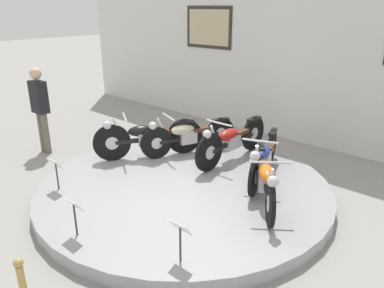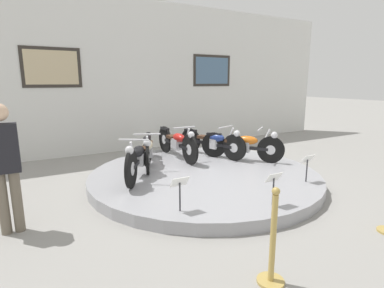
{
  "view_description": "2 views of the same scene",
  "coord_description": "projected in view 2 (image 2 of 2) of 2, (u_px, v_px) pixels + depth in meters",
  "views": [
    {
      "loc": [
        3.69,
        -3.95,
        2.88
      ],
      "look_at": [
        0.12,
        0.05,
        0.87
      ],
      "focal_mm": 35.0,
      "sensor_mm": 36.0,
      "label": 1
    },
    {
      "loc": [
        -3.08,
        -5.03,
        2.01
      ],
      "look_at": [
        -0.06,
        0.41,
        0.7
      ],
      "focal_mm": 28.0,
      "sensor_mm": 36.0,
      "label": 2
    }
  ],
  "objects": [
    {
      "name": "display_platform",
      "position": [
        204.0,
        176.0,
        6.16
      ],
      "size": [
        4.61,
        4.61,
        0.2
      ],
      "primitive_type": "cylinder",
      "color": "#99999E",
      "rests_on": "ground_plane"
    },
    {
      "name": "visitor_standing",
      "position": [
        5.0,
        161.0,
        3.88
      ],
      "size": [
        0.36,
        0.23,
        1.75
      ],
      "color": "#6B6051",
      "rests_on": "ground_plane"
    },
    {
      "name": "motorcycle_cream",
      "position": [
        148.0,
        149.0,
        6.51
      ],
      "size": [
        0.8,
        1.83,
        0.78
      ],
      "color": "black",
      "rests_on": "display_platform"
    },
    {
      "name": "motorcycle_orange",
      "position": [
        243.0,
        144.0,
        6.95
      ],
      "size": [
        1.24,
        1.58,
        0.78
      ],
      "color": "black",
      "rests_on": "display_platform"
    },
    {
      "name": "info_placard_front_left",
      "position": [
        180.0,
        186.0,
        4.2
      ],
      "size": [
        0.26,
        0.11,
        0.51
      ],
      "color": "#333338",
      "rests_on": "display_platform"
    },
    {
      "name": "ground_plane",
      "position": [
        204.0,
        181.0,
        6.18
      ],
      "size": [
        60.0,
        60.0,
        0.0
      ],
      "primitive_type": "plane",
      "color": "gray"
    },
    {
      "name": "info_placard_front_right",
      "position": [
        307.0,
        163.0,
        5.43
      ],
      "size": [
        0.26,
        0.11,
        0.51
      ],
      "color": "#333338",
      "rests_on": "display_platform"
    },
    {
      "name": "motorcycle_black",
      "position": [
        140.0,
        156.0,
        5.75
      ],
      "size": [
        1.14,
        1.74,
        0.82
      ],
      "color": "black",
      "rests_on": "display_platform"
    },
    {
      "name": "info_placard_front_centre",
      "position": [
        274.0,
        182.0,
        4.39
      ],
      "size": [
        0.26,
        0.11,
        0.51
      ],
      "color": "#333338",
      "rests_on": "display_platform"
    },
    {
      "name": "back_wall",
      "position": [
        141.0,
        77.0,
        8.81
      ],
      "size": [
        14.0,
        0.22,
        4.28
      ],
      "color": "silver",
      "rests_on": "ground_plane"
    },
    {
      "name": "motorcycle_red",
      "position": [
        177.0,
        142.0,
        7.13
      ],
      "size": [
        0.54,
        2.02,
        0.81
      ],
      "color": "black",
      "rests_on": "display_platform"
    },
    {
      "name": "motorcycle_blue",
      "position": [
        213.0,
        141.0,
        7.3
      ],
      "size": [
        0.76,
        1.87,
        0.78
      ],
      "color": "black",
      "rests_on": "display_platform"
    },
    {
      "name": "stanchion_post_left_of_entry",
      "position": [
        272.0,
        252.0,
        2.99
      ],
      "size": [
        0.28,
        0.28,
        1.02
      ],
      "color": "tan",
      "rests_on": "ground_plane"
    }
  ]
}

